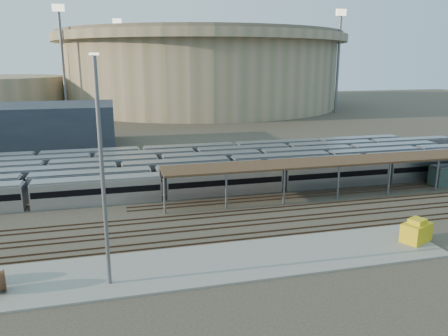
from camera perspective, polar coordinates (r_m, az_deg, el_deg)
name	(u,v)px	position (r m, az deg, el deg)	size (l,w,h in m)	color
ground	(225,212)	(59.99, 0.07, -5.74)	(420.00, 420.00, 0.00)	#383026
apron	(213,263)	(45.43, -1.41, -12.34)	(50.00, 9.00, 0.20)	gray
subway_trains	(174,169)	(76.12, -6.50, -0.13)	(126.40, 23.90, 3.60)	#AAAAAE
inspection_shed	(356,161)	(70.51, 16.84, 0.88)	(60.30, 6.00, 5.30)	#5D5D62
empty_tracks	(234,224)	(55.43, 1.36, -7.34)	(170.00, 9.62, 0.18)	#4C3323
stadium	(201,68)	(198.61, -2.97, 12.88)	(124.00, 124.00, 32.50)	gray
service_building	(22,127)	(112.76, -24.92, 4.92)	(42.00, 20.00, 10.00)	#1E232D
floodlight_0	(63,58)	(165.51, -20.34, 13.29)	(4.00, 1.00, 38.40)	#5D5D62
floodlight_2	(338,58)	(176.02, 14.70, 13.68)	(4.00, 1.00, 38.40)	#5D5D62
floodlight_3	(119,59)	(214.76, -13.54, 13.72)	(4.00, 1.00, 38.40)	#5D5D62
yard_light_pole	(102,174)	(39.21, -15.60, -0.82)	(0.80, 0.36, 20.59)	#5D5D62
yellow_equipment	(416,232)	(54.42, 23.81, -7.67)	(3.42, 2.14, 2.14)	gold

